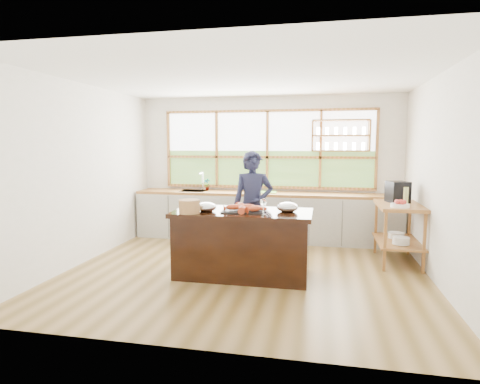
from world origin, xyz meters
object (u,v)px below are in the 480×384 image
(island, at_px, (243,243))
(wicker_basket, at_px, (189,206))
(espresso_machine, at_px, (398,192))
(cook, at_px, (253,206))

(island, height_order, wicker_basket, wicker_basket)
(island, distance_m, espresso_machine, 2.61)
(island, xyz_separation_m, wicker_basket, (-0.65, -0.31, 0.53))
(cook, relative_size, espresso_machine, 5.20)
(espresso_machine, relative_size, wicker_basket, 1.19)
(espresso_machine, distance_m, wicker_basket, 3.26)
(cook, xyz_separation_m, espresso_machine, (2.18, 0.53, 0.22))
(wicker_basket, bearing_deg, espresso_machine, 29.37)
(island, relative_size, espresso_machine, 5.68)
(espresso_machine, bearing_deg, island, -167.24)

